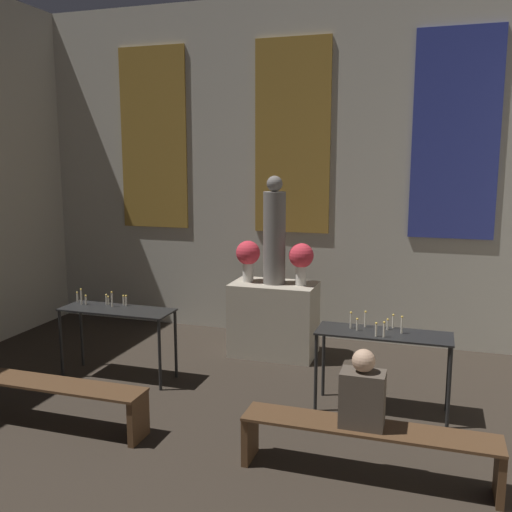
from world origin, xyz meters
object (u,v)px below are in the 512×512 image
object	(u,v)px
altar	(274,319)
pew_back_right	(367,440)
statue	(274,234)
flower_vase_right	(301,258)
flower_vase_left	(248,255)
person_seated	(363,393)
pew_back_left	(46,393)
candle_rack_right	(383,343)
candle_rack_left	(117,318)

from	to	relation	value
altar	pew_back_right	xyz separation A→B (m)	(1.57, -2.72, -0.16)
statue	flower_vase_right	xyz separation A→B (m)	(0.37, 0.00, -0.31)
flower_vase_left	person_seated	size ratio (longest dim) A/B	0.85
pew_back_left	statue	bearing A→B (deg)	59.91
altar	flower_vase_left	distance (m)	0.93
person_seated	pew_back_left	bearing A→B (deg)	180.00
flower_vase_right	candle_rack_right	xyz separation A→B (m)	(1.20, -1.37, -0.60)
flower_vase_right	statue	bearing A→B (deg)	180.00
flower_vase_right	pew_back_right	world-z (taller)	flower_vase_right
pew_back_right	person_seated	distance (m)	0.40
statue	person_seated	bearing A→B (deg)	-60.73
flower_vase_left	flower_vase_right	size ratio (longest dim) A/B	1.00
candle_rack_right	statue	bearing A→B (deg)	138.76
flower_vase_left	statue	bearing A→B (deg)	0.00
flower_vase_left	flower_vase_right	xyz separation A→B (m)	(0.73, 0.00, 0.00)
flower_vase_right	pew_back_right	bearing A→B (deg)	-66.04
flower_vase_left	candle_rack_right	size ratio (longest dim) A/B	0.40
person_seated	candle_rack_right	bearing A→B (deg)	88.22
candle_rack_right	person_seated	xyz separation A→B (m)	(-0.04, -1.35, -0.01)
flower_vase_left	candle_rack_right	bearing A→B (deg)	-35.38
candle_rack_right	pew_back_left	xyz separation A→B (m)	(-3.14, -1.35, -0.41)
flower_vase_left	candle_rack_right	xyz separation A→B (m)	(1.93, -1.37, -0.60)
statue	pew_back_right	xyz separation A→B (m)	(1.57, -2.72, -1.32)
candle_rack_left	candle_rack_right	size ratio (longest dim) A/B	1.00
candle_rack_right	candle_rack_left	bearing A→B (deg)	179.96
altar	flower_vase_right	size ratio (longest dim) A/B	2.02
pew_back_left	pew_back_right	size ratio (longest dim) A/B	1.00
pew_back_left	person_seated	distance (m)	3.12
pew_back_right	person_seated	xyz separation A→B (m)	(-0.05, -0.00, 0.40)
candle_rack_left	candle_rack_right	bearing A→B (deg)	-0.04
statue	pew_back_right	distance (m)	3.40
pew_back_left	candle_rack_left	bearing A→B (deg)	90.01
person_seated	pew_back_right	bearing A→B (deg)	0.00
statue	flower_vase_right	distance (m)	0.48
flower_vase_left	pew_back_right	world-z (taller)	flower_vase_left
statue	flower_vase_left	size ratio (longest dim) A/B	2.56
flower_vase_left	candle_rack_left	world-z (taller)	flower_vase_left
statue	candle_rack_right	size ratio (longest dim) A/B	1.03
flower_vase_right	pew_back_left	distance (m)	3.49
candle_rack_left	person_seated	size ratio (longest dim) A/B	2.11
altar	candle_rack_left	xyz separation A→B (m)	(-1.57, -1.37, 0.25)
statue	pew_back_left	xyz separation A→B (m)	(-1.57, -2.72, -1.32)
person_seated	flower_vase_left	bearing A→B (deg)	124.82
altar	candle_rack_left	distance (m)	2.10
statue	altar	bearing A→B (deg)	0.00
altar	statue	bearing A→B (deg)	0.00
candle_rack_right	pew_back_left	world-z (taller)	candle_rack_right
candle_rack_left	altar	bearing A→B (deg)	41.01
statue	pew_back_right	bearing A→B (deg)	-59.91
altar	flower_vase_left	world-z (taller)	flower_vase_left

